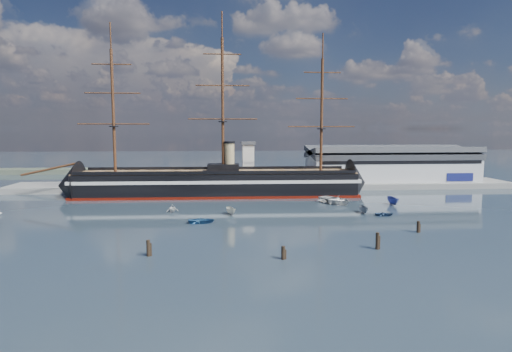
{
  "coord_description": "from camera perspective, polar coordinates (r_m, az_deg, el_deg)",
  "views": [
    {
      "loc": [
        -6.93,
        -77.55,
        21.51
      ],
      "look_at": [
        2.58,
        35.0,
        9.0
      ],
      "focal_mm": 30.0,
      "sensor_mm": 36.0,
      "label": 1
    }
  ],
  "objects": [
    {
      "name": "motorboat_f",
      "position": [
        127.36,
        17.8,
        -3.71
      ],
      "size": [
        7.35,
        3.06,
        2.88
      ],
      "primitive_type": "imported",
      "rotation": [
        0.0,
        0.0,
        -0.06
      ],
      "color": "#343F8A",
      "rests_on": "ground"
    },
    {
      "name": "piling_near_mid",
      "position": [
        72.17,
        3.64,
        -11.03
      ],
      "size": [
        0.64,
        0.64,
        2.93
      ],
      "primitive_type": "cylinder",
      "color": "black",
      "rests_on": "ground"
    },
    {
      "name": "quay",
      "position": [
        155.97,
        1.45,
        -1.61
      ],
      "size": [
        180.0,
        18.0,
        2.0
      ],
      "primitive_type": "cube",
      "color": "slate",
      "rests_on": "ground"
    },
    {
      "name": "motorboat_d",
      "position": [
        113.57,
        -11.07,
        -4.72
      ],
      "size": [
        6.52,
        4.15,
        2.21
      ],
      "primitive_type": "imported",
      "rotation": [
        0.0,
        0.0,
        0.27
      ],
      "color": "silver",
      "rests_on": "ground"
    },
    {
      "name": "warship",
      "position": [
        138.68,
        -5.92,
        -0.95
      ],
      "size": [
        113.06,
        18.26,
        53.94
      ],
      "rotation": [
        0.0,
        0.0,
        -0.02
      ],
      "color": "black",
      "rests_on": "ground"
    },
    {
      "name": "motorboat_a",
      "position": [
        107.99,
        -3.33,
        -5.18
      ],
      "size": [
        6.11,
        3.38,
        2.31
      ],
      "primitive_type": "imported",
      "rotation": [
        0.0,
        0.0,
        0.23
      ],
      "color": "beige",
      "rests_on": "ground"
    },
    {
      "name": "piling_near_left",
      "position": [
        75.98,
        -14.14,
        -10.32
      ],
      "size": [
        0.64,
        0.64,
        3.5
      ],
      "primitive_type": "cylinder",
      "color": "black",
      "rests_on": "ground"
    },
    {
      "name": "quay_tower",
      "position": [
        151.33,
        -1.05,
        1.86
      ],
      "size": [
        5.0,
        5.0,
        15.0
      ],
      "color": "silver",
      "rests_on": "ground"
    },
    {
      "name": "piling_far_right",
      "position": [
        95.95,
        20.78,
        -7.05
      ],
      "size": [
        0.64,
        0.64,
        3.1
      ],
      "primitive_type": "cylinder",
      "color": "black",
      "rests_on": "ground"
    },
    {
      "name": "motorboat_g",
      "position": [
        125.62,
        10.49,
        -3.65
      ],
      "size": [
        7.47,
        5.86,
        3.26
      ],
      "primitive_type": "imported",
      "rotation": [
        0.0,
        0.0,
        0.51
      ],
      "color": "silver",
      "rests_on": "ground"
    },
    {
      "name": "ground",
      "position": [
        119.7,
        -1.44,
        -4.03
      ],
      "size": [
        600.0,
        600.0,
        0.0
      ],
      "primitive_type": "plane",
      "color": "#273640",
      "rests_on": "ground"
    },
    {
      "name": "motorboat_b",
      "position": [
        99.25,
        -7.27,
        -6.25
      ],
      "size": [
        1.69,
        3.84,
        1.76
      ],
      "primitive_type": "imported",
      "rotation": [
        0.0,
        0.0,
        1.62
      ],
      "color": "#26568A",
      "rests_on": "ground"
    },
    {
      "name": "warehouse",
      "position": [
        170.94,
        17.52,
        1.49
      ],
      "size": [
        63.0,
        21.0,
        11.6
      ],
      "color": "#B7BABC",
      "rests_on": "ground"
    },
    {
      "name": "motorboat_c",
      "position": [
        113.12,
        14.19,
        -4.84
      ],
      "size": [
        5.76,
        2.42,
        2.26
      ],
      "primitive_type": "imported",
      "rotation": [
        0.0,
        0.0,
        -0.06
      ],
      "color": "slate",
      "rests_on": "ground"
    },
    {
      "name": "motorboat_e",
      "position": [
        111.18,
        16.72,
        -5.11
      ],
      "size": [
        1.33,
        2.82,
        1.27
      ],
      "primitive_type": "imported",
      "rotation": [
        0.0,
        0.0,
        1.48
      ],
      "color": "navy",
      "rests_on": "ground"
    },
    {
      "name": "piling_near_right",
      "position": [
        80.72,
        15.85,
        -9.38
      ],
      "size": [
        0.64,
        0.64,
        3.77
      ],
      "primitive_type": "cylinder",
      "color": "black",
      "rests_on": "ground"
    }
  ]
}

